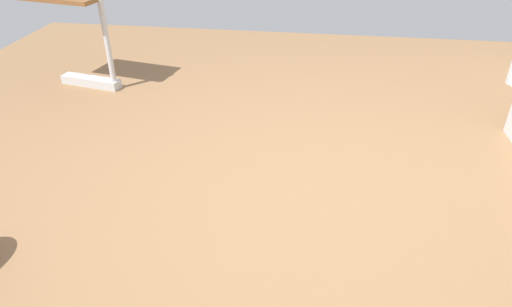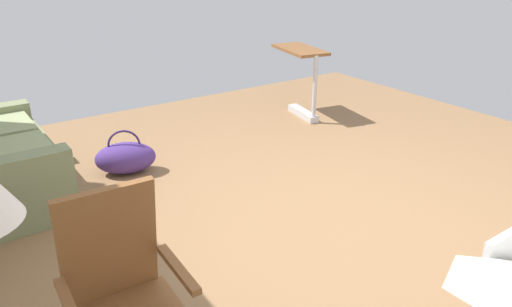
% 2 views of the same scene
% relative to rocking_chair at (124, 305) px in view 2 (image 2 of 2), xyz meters
% --- Properties ---
extents(ground_plane, '(6.99, 6.99, 0.00)m').
position_rel_rocking_chair_xyz_m(ground_plane, '(0.75, -1.81, -0.50)').
color(ground_plane, olive).
extents(rocking_chair, '(0.78, 0.52, 1.05)m').
position_rel_rocking_chair_xyz_m(rocking_chair, '(0.00, 0.00, 0.00)').
color(rocking_chair, brown).
rests_on(rocking_chair, ground).
extents(overbed_table, '(0.87, 0.55, 0.84)m').
position_rel_rocking_chair_xyz_m(overbed_table, '(2.78, -3.32, 0.03)').
color(overbed_table, '#B2B5BA').
rests_on(overbed_table, ground).
extents(duffel_bag, '(0.50, 0.64, 0.43)m').
position_rel_rocking_chair_xyz_m(duffel_bag, '(2.38, -0.86, -0.35)').
color(duffel_bag, '#472D7A').
rests_on(duffel_bag, ground).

